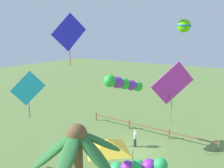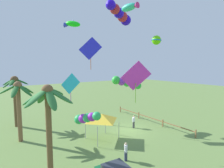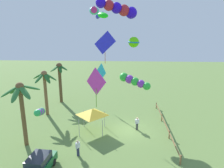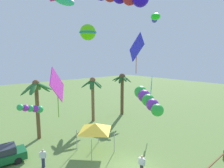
# 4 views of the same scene
# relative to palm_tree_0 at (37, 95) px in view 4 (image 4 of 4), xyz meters

# --- Properties ---
(palm_tree_0) EXTENTS (3.37, 3.48, 6.68)m
(palm_tree_0) POSITION_rel_palm_tree_0_xyz_m (0.00, 0.00, 0.00)
(palm_tree_0) COLOR brown
(palm_tree_0) RESTS_ON ground
(palm_tree_1) EXTENTS (3.21, 3.46, 6.36)m
(palm_tree_1) POSITION_rel_palm_tree_0_xyz_m (7.86, 0.75, -0.41)
(palm_tree_1) COLOR brown
(palm_tree_1) RESTS_ON ground
(palm_tree_2) EXTENTS (3.23, 3.14, 6.62)m
(palm_tree_2) POSITION_rel_palm_tree_0_xyz_m (13.24, 0.42, -0.28)
(palm_tree_2) COLOR brown
(palm_tree_2) RESTS_ON ground
(parked_car_0) EXTENTS (4.02, 2.00, 1.51)m
(parked_car_0) POSITION_rel_palm_tree_0_xyz_m (-4.15, -3.10, -4.28)
(parked_car_0) COLOR #145B2D
(parked_car_0) RESTS_ON ground
(spectator_0) EXTENTS (0.47, 0.40, 1.59)m
(spectator_0) POSITION_rel_palm_tree_0_xyz_m (-1.55, -5.80, -4.22)
(spectator_0) COLOR #2D3351
(spectator_0) RESTS_ON ground
(spectator_1) EXTENTS (0.36, 0.51, 1.59)m
(spectator_1) POSITION_rel_palm_tree_0_xyz_m (3.97, -11.68, -4.22)
(spectator_1) COLOR #38383D
(spectator_1) RESTS_ON ground
(festival_tent) EXTENTS (2.86, 2.86, 2.85)m
(festival_tent) POSITION_rel_palm_tree_0_xyz_m (3.25, -6.44, -2.56)
(festival_tent) COLOR #9E9EA3
(festival_tent) RESTS_ON ground
(kite_diamond_0) EXTENTS (1.00, 2.84, 4.12)m
(kite_diamond_0) POSITION_rel_palm_tree_0_xyz_m (7.62, -7.58, 5.00)
(kite_diamond_0) COLOR #2628D8
(kite_diamond_2) EXTENTS (1.92, 2.02, 3.79)m
(kite_diamond_2) POSITION_rel_palm_tree_0_xyz_m (-0.78, -7.52, 1.97)
(kite_diamond_2) COLOR #D733C2
(kite_diamond_3) EXTENTS (2.39, 1.93, 4.22)m
(kite_diamond_3) POSITION_rel_palm_tree_0_xyz_m (11.67, -6.46, 0.27)
(kite_diamond_3) COLOR #26B9DF
(kite_fish_4) EXTENTS (2.41, 2.28, 1.11)m
(kite_fish_4) POSITION_rel_palm_tree_0_xyz_m (11.52, -6.86, 8.64)
(kite_fish_4) COLOR #14E618
(kite_tube_5) EXTENTS (2.51, 1.11, 1.28)m
(kite_tube_5) POSITION_rel_palm_tree_0_xyz_m (-1.25, -2.33, -0.81)
(kite_tube_5) COLOR green
(kite_ball_6) EXTENTS (1.42, 1.42, 0.92)m
(kite_ball_6) POSITION_rel_palm_tree_0_xyz_m (-0.17, -10.82, 5.46)
(kite_ball_6) COLOR #5ADD0C
(kite_fish_7) EXTENTS (1.94, 1.04, 0.79)m
(kite_fish_7) POSITION_rel_palm_tree_0_xyz_m (-0.02, -7.39, 8.08)
(kite_fish_7) COLOR #2EC0A1
(kite_tube_8) EXTENTS (2.20, 3.62, 1.76)m
(kite_tube_8) POSITION_rel_palm_tree_0_xyz_m (5.03, -11.18, 0.74)
(kite_tube_8) COLOR green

